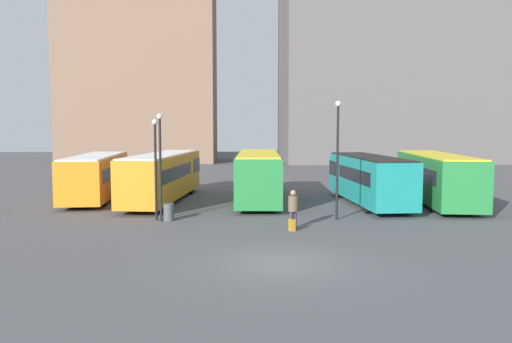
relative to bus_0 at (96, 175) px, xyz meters
The scene contains 14 objects.
ground_plane 19.04m from the bus_0, 55.99° to the right, with size 160.00×160.00×0.00m, color #4C4C4F.
building_block_left 41.06m from the bus_0, 96.32° to the left, with size 20.09×12.00×38.26m.
building_block_right 49.74m from the bus_0, 51.41° to the left, with size 28.32×16.43×34.64m.
bus_0 is the anchor object (origin of this frame).
bus_1 4.55m from the bus_0, 12.41° to the right, with size 3.69×11.62×2.98m.
bus_2 10.46m from the bus_0, ahead, with size 3.02×10.80×3.04m.
bus_3 17.16m from the bus_0, ahead, with size 2.95×10.01×2.90m.
bus_4 21.36m from the bus_0, ahead, with size 3.82×11.50×2.98m.
traveler 15.31m from the bus_0, 40.54° to the right, with size 0.57×0.57×1.78m.
suitcase 15.61m from the bus_0, 42.20° to the right, with size 0.30×0.37×0.80m.
lamp_post_0 9.62m from the bus_0, 55.81° to the right, with size 0.28×0.28×5.27m.
lamp_post_1 16.17m from the bus_0, 28.93° to the right, with size 0.28×0.28×5.90m.
lamp_post_2 9.20m from the bus_0, 56.22° to the right, with size 0.28×0.28×5.00m.
trash_bin 9.68m from the bus_0, 53.69° to the right, with size 0.52×0.52×0.85m.
Camera 1 is at (-1.46, -16.52, 4.58)m, focal length 35.00 mm.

